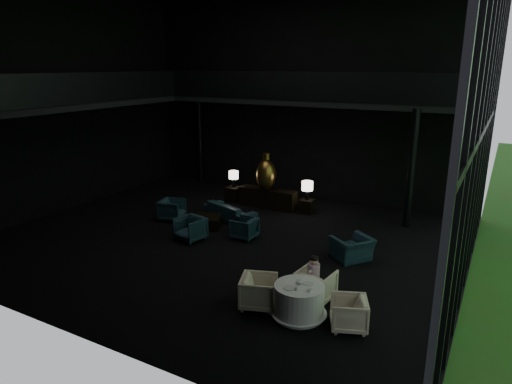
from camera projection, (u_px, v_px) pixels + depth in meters
The scene contains 34 objects.
floor at pixel (225, 239), 14.50m from camera, with size 14.00×12.00×0.02m, color black.
wall_back at pixel (303, 99), 18.47m from camera, with size 14.00×0.04×8.00m, color black.
wall_front at pixel (44, 141), 8.36m from camera, with size 14.00×0.04×8.00m, color black.
wall_left at pixel (62, 103), 16.67m from camera, with size 0.04×12.00×8.00m, color black.
curtain_wall at pixel (484, 127), 10.18m from camera, with size 0.20×12.00×8.00m, color black, non-canonical shape.
mezzanine_left at pixel (81, 104), 16.21m from camera, with size 2.00×12.00×0.25m, color black.
mezzanine_back at pixel (317, 102), 17.16m from camera, with size 12.00×2.00×0.25m, color black.
railing_left at pixel (99, 87), 15.58m from camera, with size 0.06×12.00×1.00m, color black.
railing_back at pixel (307, 86), 16.16m from camera, with size 12.00×0.06×1.00m, color black.
column_nw at pixel (200, 139), 21.09m from camera, with size 0.24×0.24×4.00m, color black.
column_ne at pixel (411, 169), 15.09m from camera, with size 0.24×0.24×4.00m, color black.
console at pixel (268, 198), 17.61m from camera, with size 2.32×0.53×0.74m, color black.
bronze_urn at pixel (266, 174), 17.23m from camera, with size 0.76×0.76×1.42m.
side_table_left at pixel (233, 194), 18.43m from camera, with size 0.54×0.54×0.59m, color black.
table_lamp_left at pixel (234, 176), 18.26m from camera, with size 0.39×0.39×0.65m.
side_table_right at pixel (307, 206), 16.98m from camera, with size 0.47×0.47×0.51m, color black.
table_lamp_right at pixel (307, 187), 16.75m from camera, with size 0.42×0.42×0.70m.
sofa at pixel (230, 208), 16.21m from camera, with size 2.10×0.61×0.82m, color black.
lounge_armchair_west at pixel (172, 208), 16.18m from camera, with size 0.83×0.78×0.86m, color #172933.
lounge_armchair_east at pixel (244, 228), 14.48m from camera, with size 0.69×0.64×0.71m, color #142930.
lounge_armchair_south at pixel (190, 227), 14.29m from camera, with size 0.85×0.79×0.87m, color black.
window_armchair at pixel (352, 246), 12.85m from camera, with size 0.98×0.64×0.85m, color #1D2E37.
coffee_table at pixel (207, 222), 15.49m from camera, with size 0.88×0.88×0.39m, color black.
dining_table at pixel (299, 303), 9.97m from camera, with size 1.24×1.24×0.75m.
dining_chair_north at pixel (316, 283), 10.67m from camera, with size 0.83×0.78×0.85m, color beige.
dining_chair_east at pixel (349, 312), 9.51m from camera, with size 0.72×0.67×0.74m, color beige.
dining_chair_west at pixel (259, 290), 10.35m from camera, with size 0.83×0.78×0.85m, color beige.
child at pixel (314, 268), 10.66m from camera, with size 0.29×0.29×0.63m.
plate_a at pixel (289, 288), 9.73m from camera, with size 0.25×0.25×0.02m, color white.
plate_b at pixel (308, 284), 9.92m from camera, with size 0.22×0.22×0.01m, color white.
saucer at pixel (309, 291), 9.59m from camera, with size 0.14×0.14×0.01m, color white.
coffee_cup at pixel (310, 290), 9.57m from camera, with size 0.09×0.09×0.07m, color white.
cereal_bowl at pixel (300, 282), 9.93m from camera, with size 0.16×0.16×0.08m, color white.
cream_pot at pixel (296, 289), 9.62m from camera, with size 0.06×0.06×0.07m, color #99999E.
Camera 1 is at (7.41, -11.39, 5.36)m, focal length 32.00 mm.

